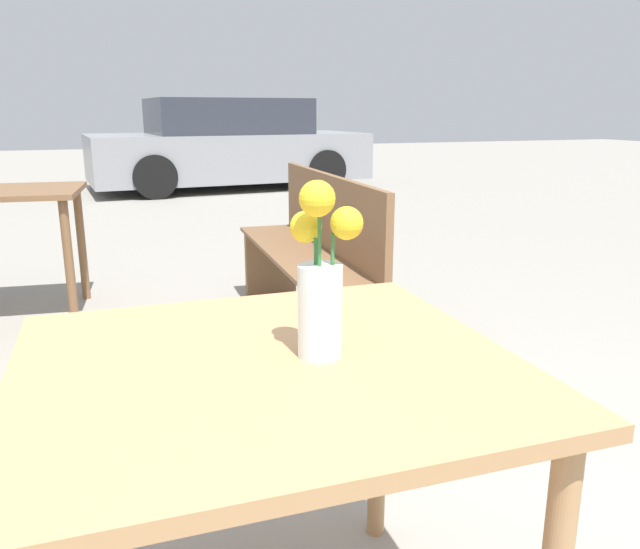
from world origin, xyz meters
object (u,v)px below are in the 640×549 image
Objects in this scene: flower_vase at (321,289)px; parked_car at (228,146)px; table_front at (268,408)px; table_back at (17,214)px; bench_middle at (314,248)px.

flower_vase is 8.80m from parked_car.
table_back reaches higher than table_front.
table_back is (-0.71, 2.84, -0.02)m from table_front.
parked_car reaches higher than table_front.
flower_vase is 2.18m from bench_middle.
flower_vase is 0.08× the size of parked_car.
parked_car is at bearing 79.45° from flower_vase.
bench_middle is at bearing 71.13° from flower_vase.
parked_car is (1.71, 8.63, 0.01)m from table_front.
flower_vase is 0.43× the size of table_back.
table_front is at bearing -76.02° from table_back.
table_back is at bearing 105.79° from flower_vase.
table_back is 0.18× the size of parked_car.
table_front is 0.25m from flower_vase.
table_front is at bearing -111.54° from bench_middle.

